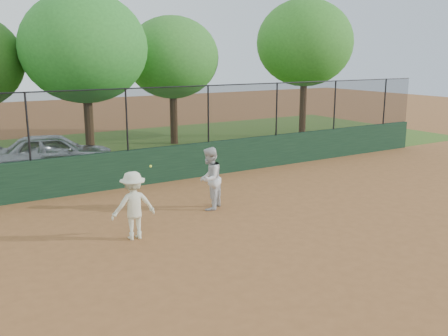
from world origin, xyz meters
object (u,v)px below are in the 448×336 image
player_second (210,179)px  tree_3 (172,58)px  parked_car (54,152)px  tree_4 (305,43)px  player_main (133,205)px  tree_2 (84,48)px

player_second → tree_3: (3.81, 10.02, 3.20)m
parked_car → tree_4: tree_4 is taller
parked_car → tree_4: bearing=-72.2°
parked_car → tree_3: 7.85m
player_main → tree_3: size_ratio=0.29×
player_second → tree_2: size_ratio=0.26×
parked_car → tree_2: tree_2 is taller
parked_car → player_main: size_ratio=2.41×
parked_car → tree_4: (13.10, 1.50, 4.07)m
tree_2 → tree_3: 4.96m
parked_car → player_main: (-0.08, -7.99, 0.08)m
tree_2 → tree_4: 11.35m
player_second → tree_4: tree_4 is taller
parked_car → tree_4: size_ratio=0.61×
parked_car → tree_3: size_ratio=0.71×
player_second → player_main: (-2.66, -1.06, -0.07)m
player_main → tree_4: size_ratio=0.25×
tree_4 → player_main: bearing=-144.2°
tree_3 → tree_4: tree_4 is taller
player_second → player_main: size_ratio=0.99×
tree_3 → tree_4: bearing=-13.3°
player_main → tree_2: bearing=78.9°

